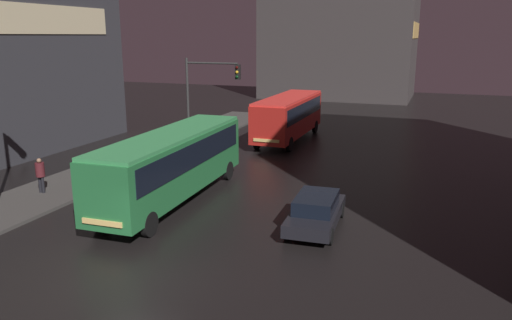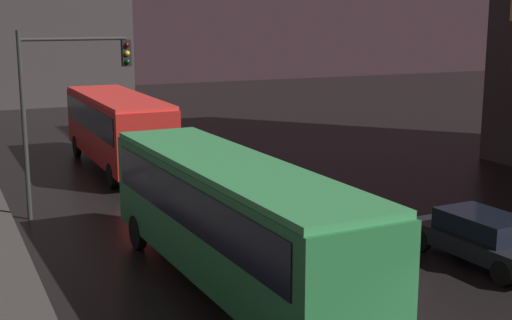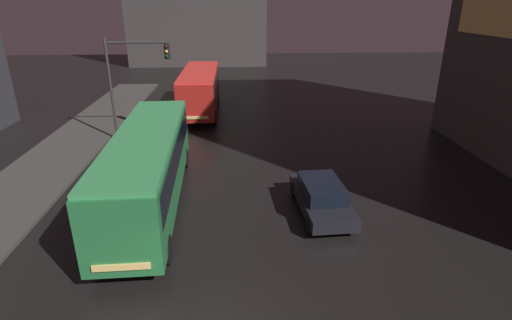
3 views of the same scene
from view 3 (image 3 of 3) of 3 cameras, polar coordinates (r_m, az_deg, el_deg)
sidewalk_left at (r=21.97m, az=-29.69°, el=-2.89°), size 4.00×48.00×0.15m
bus_near at (r=17.02m, az=-15.16°, el=-0.24°), size 2.84×11.27×3.27m
bus_far at (r=31.54m, az=-8.00°, el=10.34°), size 2.61×10.00×3.27m
car_taxi at (r=16.66m, az=9.32°, el=-5.14°), size 2.05×4.54×1.38m
traffic_light_main at (r=25.13m, az=-17.45°, el=11.87°), size 3.71×0.35×6.25m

